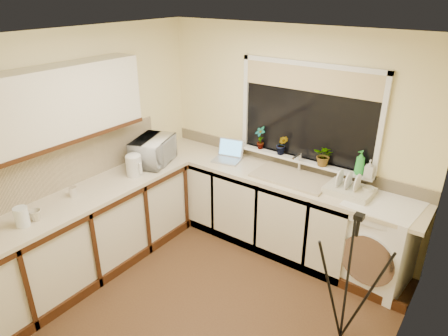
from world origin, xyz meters
TOP-DOWN VIEW (x-y plane):
  - floor at (0.00, 0.00)m, footprint 3.20×3.20m
  - ceiling at (0.00, 0.00)m, footprint 3.20×3.20m
  - wall_back at (0.00, 1.50)m, footprint 3.20×0.00m
  - wall_front at (0.00, -1.50)m, footprint 3.20×0.00m
  - wall_left at (-1.60, 0.00)m, footprint 0.00×3.00m
  - wall_right at (1.60, 0.00)m, footprint 0.00×3.00m
  - base_cabinet_back at (-0.33, 1.20)m, footprint 2.55×0.60m
  - base_cabinet_left at (-1.30, -0.30)m, footprint 0.54×2.40m
  - worktop_back at (0.00, 1.20)m, footprint 3.20×0.60m
  - worktop_left at (-1.30, -0.30)m, footprint 0.60×2.40m
  - upper_cabinet at (-1.44, -0.45)m, footprint 0.28×1.90m
  - splashback_left at (-1.59, -0.30)m, footprint 0.02×2.40m
  - splashback_back at (0.00, 1.49)m, footprint 3.20×0.02m
  - window_glass at (0.20, 1.49)m, footprint 1.50×0.02m
  - window_blind at (0.20, 1.46)m, footprint 1.50×0.02m
  - windowsill at (0.20, 1.43)m, footprint 1.60×0.14m
  - sink at (0.20, 1.20)m, footprint 0.82×0.46m
  - faucet at (0.20, 1.38)m, footprint 0.03×0.03m
  - washing_machine at (1.18, 1.23)m, footprint 0.70×0.68m
  - laptop at (-0.65, 1.24)m, footprint 0.37×0.36m
  - kettle at (-1.23, 0.27)m, footprint 0.17×0.17m
  - dish_rack at (0.83, 1.23)m, footprint 0.46×0.36m
  - tripod at (1.20, 0.31)m, footprint 0.71×0.71m
  - glass_jug at (-1.25, -1.00)m, footprint 0.12×0.12m
  - steel_jar at (-1.35, -0.42)m, footprint 0.07×0.07m
  - microwave at (-1.30, 0.64)m, footprint 0.53×0.64m
  - plant_a at (-0.34, 1.42)m, footprint 0.17×0.14m
  - plant_b at (-0.04, 1.41)m, footprint 0.15×0.13m
  - plant_d at (0.46, 1.40)m, footprint 0.22×0.19m
  - soap_bottle_green at (0.84, 1.41)m, footprint 0.13×0.13m
  - soap_bottle_clear at (0.94, 1.39)m, footprint 0.09×0.09m
  - cup_back at (0.99, 1.29)m, footprint 0.13×0.13m
  - cup_left at (-1.24, -0.89)m, footprint 0.11×0.11m

SIDE VIEW (x-z plane):
  - floor at x=0.00m, z-range 0.00..0.00m
  - base_cabinet_back at x=-0.33m, z-range 0.00..0.86m
  - base_cabinet_left at x=-1.30m, z-range 0.00..0.86m
  - washing_machine at x=1.18m, z-range 0.00..0.91m
  - tripod at x=1.20m, z-range 0.00..1.24m
  - worktop_back at x=0.00m, z-range 0.86..0.90m
  - worktop_left at x=-1.30m, z-range 0.86..0.90m
  - sink at x=0.20m, z-range 0.90..0.93m
  - dish_rack at x=0.83m, z-range 0.90..0.97m
  - cup_back at x=0.99m, z-range 0.90..1.00m
  - cup_left at x=-1.24m, z-range 0.90..1.00m
  - steel_jar at x=-1.35m, z-range 0.90..1.00m
  - laptop at x=-0.65m, z-range 0.85..1.07m
  - splashback_back at x=0.00m, z-range 0.90..1.04m
  - glass_jug at x=-1.25m, z-range 0.90..1.08m
  - kettle at x=-1.23m, z-range 0.90..1.13m
  - faucet at x=0.20m, z-range 0.90..1.14m
  - windowsill at x=0.20m, z-range 1.02..1.05m
  - microwave at x=-1.30m, z-range 0.90..1.20m
  - splashback_left at x=-1.59m, z-range 0.90..1.35m
  - soap_bottle_clear at x=0.94m, z-range 1.05..1.23m
  - plant_b at x=-0.04m, z-range 1.05..1.28m
  - plant_d at x=0.46m, z-range 1.05..1.28m
  - soap_bottle_green at x=0.84m, z-range 1.05..1.30m
  - plant_a at x=-0.34m, z-range 1.05..1.32m
  - wall_back at x=0.00m, z-range -0.38..2.83m
  - wall_front at x=0.00m, z-range -0.38..2.83m
  - wall_left at x=-1.60m, z-range -0.27..2.73m
  - wall_right at x=1.60m, z-range -0.27..2.73m
  - window_glass at x=0.20m, z-range 1.05..2.05m
  - upper_cabinet at x=-1.44m, z-range 1.45..2.15m
  - window_blind at x=0.20m, z-range 1.80..2.05m
  - ceiling at x=0.00m, z-range 2.45..2.45m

